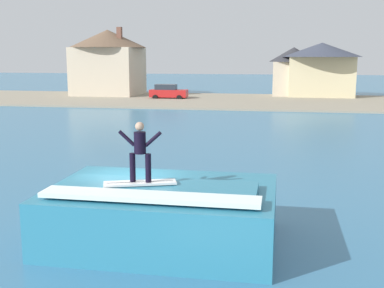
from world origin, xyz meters
TOP-DOWN VIEW (x-y plane):
  - ground_plane at (0.00, 0.00)m, footprint 260.00×260.00m
  - wave_crest at (1.31, -0.97)m, footprint 6.27×4.36m
  - surfboard at (0.80, -1.42)m, footprint 2.01×1.10m
  - surfer at (0.82, -1.40)m, footprint 1.21×0.32m
  - shoreline_bank at (0.00, 43.02)m, footprint 120.00×19.49m
  - car_near_shore at (-9.10, 44.04)m, footprint 4.53×2.03m
  - house_with_chimney at (-18.13, 48.21)m, footprint 10.08×10.08m
  - house_gabled_white at (9.27, 50.30)m, footprint 9.88×9.88m
  - house_small_cottage at (5.86, 51.09)m, footprint 6.31×6.31m

SIDE VIEW (x-z plane):
  - ground_plane at x=0.00m, z-range 0.00..0.00m
  - shoreline_bank at x=0.00m, z-range 0.00..0.18m
  - wave_crest at x=1.31m, z-range -0.05..1.74m
  - car_near_shore at x=-9.10m, z-range 0.02..1.88m
  - surfboard at x=0.80m, z-range 1.80..1.86m
  - surfer at x=0.82m, z-range 1.95..3.59m
  - house_small_cottage at x=5.86m, z-range 0.35..6.70m
  - house_gabled_white at x=9.27m, z-range 0.67..7.55m
  - house_with_chimney at x=-18.13m, z-range 0.32..9.18m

